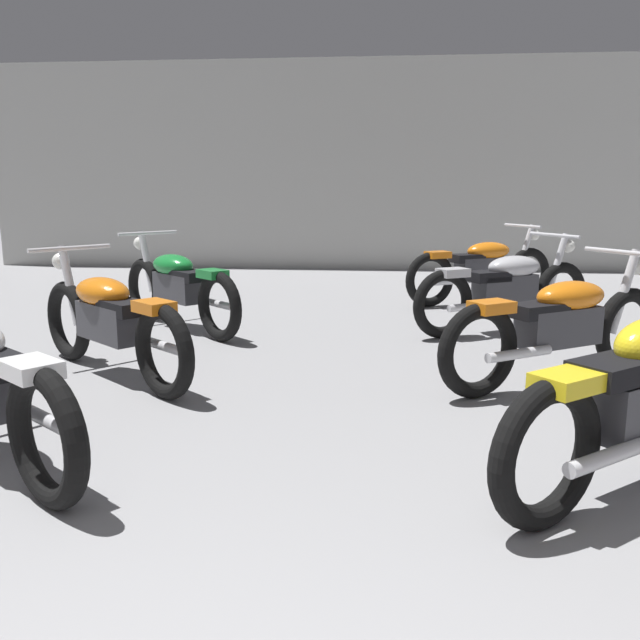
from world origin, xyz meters
TOP-DOWN VIEW (x-y plane):
  - back_wall at (0.00, 11.62)m, footprint 13.37×0.24m
  - motorcycle_left_row_2 at (-1.64, 4.44)m, footprint 1.73×1.48m
  - motorcycle_left_row_3 at (-1.67, 6.23)m, footprint 1.66×1.56m
  - motorcycle_right_row_1 at (1.64, 2.77)m, footprint 1.61×1.32m
  - motorcycle_right_row_2 at (1.73, 4.58)m, footprint 1.89×1.26m
  - motorcycle_right_row_3 at (1.66, 6.43)m, footprint 1.92×1.21m
  - motorcycle_right_row_4 at (1.66, 8.13)m, footprint 1.96×1.17m

SIDE VIEW (x-z plane):
  - motorcycle_left_row_2 at x=-1.64m, z-range -0.04..0.94m
  - motorcycle_left_row_3 at x=-1.67m, z-range -0.04..0.94m
  - motorcycle_right_row_2 at x=1.73m, z-range -0.04..0.94m
  - motorcycle_right_row_3 at x=1.66m, z-range -0.04..0.94m
  - motorcycle_right_row_4 at x=1.66m, z-range -0.04..0.94m
  - motorcycle_right_row_1 at x=1.64m, z-range 0.02..0.90m
  - back_wall at x=0.00m, z-range 0.00..3.60m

